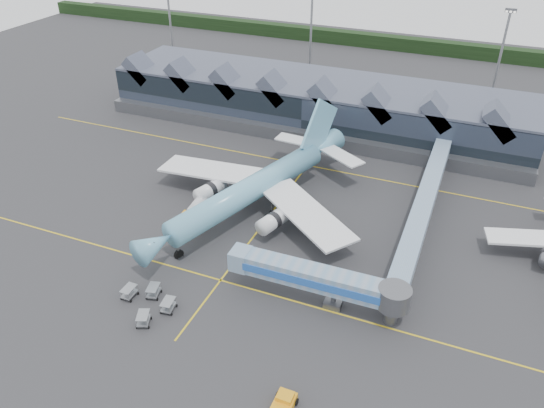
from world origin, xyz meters
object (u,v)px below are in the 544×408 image
at_px(jet_bridge, 327,282).
at_px(fuel_truck, 197,208).
at_px(pushback_tug, 283,404).
at_px(main_airliner, 256,186).

xyz_separation_m(jet_bridge, fuel_truck, (-25.33, 11.42, -2.09)).
height_order(jet_bridge, pushback_tug, jet_bridge).
relative_size(main_airliner, jet_bridge, 1.89).
bearing_deg(pushback_tug, main_airliner, 118.26).
bearing_deg(jet_bridge, fuel_truck, 154.89).
bearing_deg(jet_bridge, pushback_tug, -88.24).
bearing_deg(fuel_truck, jet_bridge, -29.58).
distance_m(main_airliner, fuel_truck, 10.16).
bearing_deg(jet_bridge, main_airliner, 134.45).
xyz_separation_m(main_airliner, pushback_tug, (18.27, -34.21, -3.60)).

